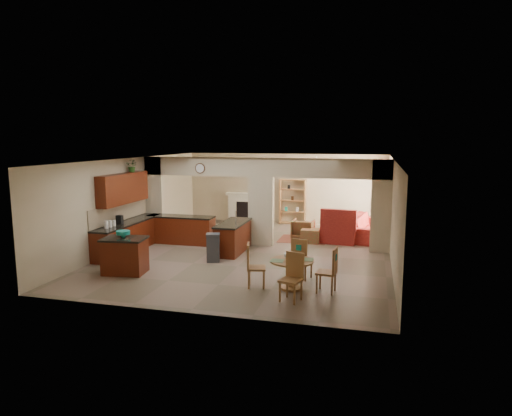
% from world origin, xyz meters
% --- Properties ---
extents(floor, '(10.00, 10.00, 0.00)m').
position_xyz_m(floor, '(0.00, 0.00, 0.00)').
color(floor, '#7B6655').
rests_on(floor, ground).
extents(ceiling, '(10.00, 10.00, 0.00)m').
position_xyz_m(ceiling, '(0.00, 0.00, 2.80)').
color(ceiling, white).
rests_on(ceiling, wall_back).
extents(wall_back, '(8.00, 0.00, 8.00)m').
position_xyz_m(wall_back, '(0.00, 5.00, 1.40)').
color(wall_back, beige).
rests_on(wall_back, floor).
extents(wall_front, '(8.00, 0.00, 8.00)m').
position_xyz_m(wall_front, '(0.00, -5.00, 1.40)').
color(wall_front, beige).
rests_on(wall_front, floor).
extents(wall_left, '(0.00, 10.00, 10.00)m').
position_xyz_m(wall_left, '(-4.00, 0.00, 1.40)').
color(wall_left, beige).
rests_on(wall_left, floor).
extents(wall_right, '(0.00, 10.00, 10.00)m').
position_xyz_m(wall_right, '(4.00, 0.00, 1.40)').
color(wall_right, beige).
rests_on(wall_right, floor).
extents(partition_left_pier, '(0.60, 0.25, 2.80)m').
position_xyz_m(partition_left_pier, '(-3.70, 1.00, 1.40)').
color(partition_left_pier, beige).
rests_on(partition_left_pier, floor).
extents(partition_center_pier, '(0.80, 0.25, 2.20)m').
position_xyz_m(partition_center_pier, '(0.00, 1.00, 1.10)').
color(partition_center_pier, beige).
rests_on(partition_center_pier, floor).
extents(partition_right_pier, '(0.60, 0.25, 2.80)m').
position_xyz_m(partition_right_pier, '(3.70, 1.00, 1.40)').
color(partition_right_pier, beige).
rests_on(partition_right_pier, floor).
extents(partition_header, '(8.00, 0.25, 0.60)m').
position_xyz_m(partition_header, '(0.00, 1.00, 2.50)').
color(partition_header, beige).
rests_on(partition_header, partition_center_pier).
extents(kitchen_counter, '(2.52, 3.29, 1.48)m').
position_xyz_m(kitchen_counter, '(-3.26, -0.25, 0.46)').
color(kitchen_counter, '#3C1607').
rests_on(kitchen_counter, floor).
extents(upper_cabinets, '(0.35, 2.40, 0.90)m').
position_xyz_m(upper_cabinets, '(-3.82, -0.80, 1.92)').
color(upper_cabinets, '#3C1607').
rests_on(upper_cabinets, wall_left).
extents(peninsula, '(0.70, 1.85, 0.91)m').
position_xyz_m(peninsula, '(-0.60, -0.11, 0.46)').
color(peninsula, '#3C1607').
rests_on(peninsula, floor).
extents(wall_clock, '(0.34, 0.03, 0.34)m').
position_xyz_m(wall_clock, '(-2.00, 0.85, 2.45)').
color(wall_clock, '#4D2F19').
rests_on(wall_clock, partition_header).
extents(rug, '(1.60, 1.30, 0.01)m').
position_xyz_m(rug, '(1.20, 2.10, 0.01)').
color(rug, brown).
rests_on(rug, floor).
extents(fireplace, '(1.60, 0.35, 1.20)m').
position_xyz_m(fireplace, '(-1.60, 4.83, 0.61)').
color(fireplace, '#EDE7CD').
rests_on(fireplace, floor).
extents(shelving_unit, '(1.00, 0.32, 1.80)m').
position_xyz_m(shelving_unit, '(0.35, 4.82, 0.90)').
color(shelving_unit, '#996134').
rests_on(shelving_unit, floor).
extents(window_a, '(0.02, 0.90, 1.90)m').
position_xyz_m(window_a, '(3.97, 2.30, 1.20)').
color(window_a, white).
rests_on(window_a, wall_right).
extents(window_b, '(0.02, 0.90, 1.90)m').
position_xyz_m(window_b, '(3.97, 4.00, 1.20)').
color(window_b, white).
rests_on(window_b, wall_right).
extents(glazed_door, '(0.02, 0.70, 2.10)m').
position_xyz_m(glazed_door, '(3.97, 3.15, 1.05)').
color(glazed_door, white).
rests_on(glazed_door, wall_right).
extents(drape_a_left, '(0.10, 0.28, 2.30)m').
position_xyz_m(drape_a_left, '(3.93, 1.70, 1.20)').
color(drape_a_left, '#3C2018').
rests_on(drape_a_left, wall_right).
extents(drape_a_right, '(0.10, 0.28, 2.30)m').
position_xyz_m(drape_a_right, '(3.93, 2.90, 1.20)').
color(drape_a_right, '#3C2018').
rests_on(drape_a_right, wall_right).
extents(drape_b_left, '(0.10, 0.28, 2.30)m').
position_xyz_m(drape_b_left, '(3.93, 3.40, 1.20)').
color(drape_b_left, '#3C2018').
rests_on(drape_b_left, wall_right).
extents(drape_b_right, '(0.10, 0.28, 2.30)m').
position_xyz_m(drape_b_right, '(3.93, 4.60, 1.20)').
color(drape_b_right, '#3C2018').
rests_on(drape_b_right, wall_right).
extents(ceiling_fan, '(1.00, 1.00, 0.10)m').
position_xyz_m(ceiling_fan, '(1.50, 3.00, 2.56)').
color(ceiling_fan, white).
rests_on(ceiling_fan, ceiling).
extents(kitchen_island, '(1.15, 0.89, 0.92)m').
position_xyz_m(kitchen_island, '(-2.61, -2.90, 0.46)').
color(kitchen_island, '#3C1607').
rests_on(kitchen_island, floor).
extents(teal_bowl, '(0.35, 0.35, 0.16)m').
position_xyz_m(teal_bowl, '(-2.67, -2.83, 1.00)').
color(teal_bowl, '#148B7C').
rests_on(teal_bowl, kitchen_island).
extents(trash_can, '(0.42, 0.38, 0.74)m').
position_xyz_m(trash_can, '(-0.80, -1.31, 0.37)').
color(trash_can, '#323134').
rests_on(trash_can, floor).
extents(dining_table, '(0.99, 0.99, 0.68)m').
position_xyz_m(dining_table, '(1.72, -3.06, 0.46)').
color(dining_table, '#996134').
rests_on(dining_table, floor).
extents(fruit_bowl, '(0.30, 0.30, 0.16)m').
position_xyz_m(fruit_bowl, '(1.68, -2.99, 0.76)').
color(fruit_bowl, '#6AC329').
rests_on(fruit_bowl, dining_table).
extents(sofa, '(2.78, 1.44, 0.77)m').
position_xyz_m(sofa, '(3.30, 2.95, 0.39)').
color(sofa, maroon).
rests_on(sofa, floor).
extents(chaise, '(1.24, 1.05, 0.46)m').
position_xyz_m(chaise, '(2.40, 2.04, 0.23)').
color(chaise, maroon).
rests_on(chaise, floor).
extents(armchair, '(0.75, 0.77, 0.66)m').
position_xyz_m(armchair, '(1.17, 2.25, 0.33)').
color(armchair, maroon).
rests_on(armchair, floor).
extents(ottoman, '(0.62, 0.62, 0.44)m').
position_xyz_m(ottoman, '(1.51, 1.77, 0.22)').
color(ottoman, maroon).
rests_on(ottoman, floor).
extents(plant, '(0.35, 0.30, 0.38)m').
position_xyz_m(plant, '(-3.82, -0.22, 2.56)').
color(plant, '#245316').
rests_on(plant, upper_cabinets).
extents(chair_north, '(0.52, 0.52, 1.02)m').
position_xyz_m(chair_north, '(1.81, -2.30, 0.55)').
color(chair_north, '#996134').
rests_on(chair_north, floor).
extents(chair_east, '(0.46, 0.46, 1.02)m').
position_xyz_m(chair_east, '(2.59, -3.10, 0.55)').
color(chair_east, '#996134').
rests_on(chair_east, floor).
extents(chair_south, '(0.52, 0.52, 1.02)m').
position_xyz_m(chair_south, '(1.86, -3.76, 0.55)').
color(chair_south, '#996134').
rests_on(chair_south, floor).
extents(chair_west, '(0.50, 0.50, 1.02)m').
position_xyz_m(chair_west, '(0.82, -3.13, 0.55)').
color(chair_west, '#996134').
rests_on(chair_west, floor).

